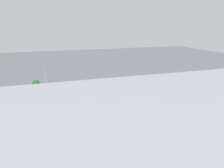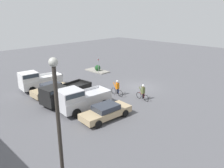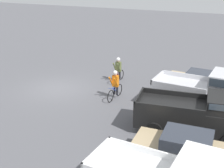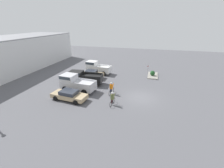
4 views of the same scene
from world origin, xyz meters
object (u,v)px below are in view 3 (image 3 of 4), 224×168
Objects in this scene: cyclist_1 at (118,69)px; pickup_truck_0 at (209,91)px; pickup_truck_1 at (201,113)px; sedan_0 at (204,82)px; sedan_1 at (186,150)px; cyclist_0 at (115,84)px.

pickup_truck_0 is at bearing 67.70° from cyclist_1.
cyclist_1 is (-5.32, -6.26, -0.18)m from pickup_truck_1.
cyclist_1 is at bearing -112.30° from pickup_truck_0.
sedan_0 is at bearing 92.53° from cyclist_1.
cyclist_1 is at bearing -143.18° from sedan_1.
pickup_truck_0 is 2.79× the size of cyclist_0.
cyclist_0 is 1.07× the size of cyclist_1.
cyclist_1 is (-2.85, -0.92, -0.02)m from cyclist_0.
pickup_truck_0 is at bearing 92.81° from cyclist_0.
pickup_truck_1 is at bearing -1.08° from pickup_truck_0.
pickup_truck_0 is 5.41m from cyclist_0.
pickup_truck_1 reaches higher than cyclist_1.
sedan_0 is 2.76× the size of cyclist_1.
sedan_1 is 2.27× the size of cyclist_0.
cyclist_0 is at bearing 17.95° from cyclist_1.
pickup_truck_0 is 1.23× the size of sedan_1.
sedan_0 is 5.75m from cyclist_1.
sedan_1 reaches higher than sedan_0.
cyclist_1 reaches higher than sedan_1.
sedan_0 is 5.61m from pickup_truck_1.
pickup_truck_1 is at bearing 176.64° from sedan_1.
sedan_1 is (8.40, 0.36, 0.05)m from sedan_0.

